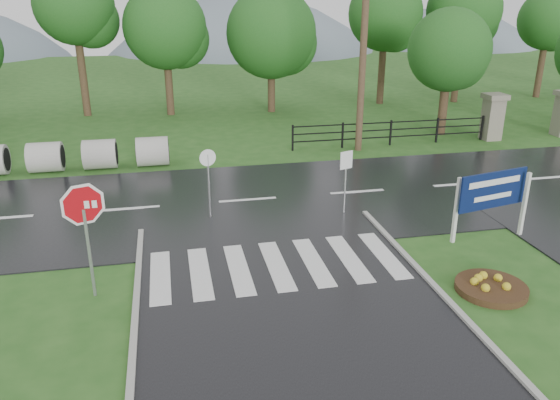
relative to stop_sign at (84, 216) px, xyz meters
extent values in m
plane|color=#27561C|center=(4.53, -4.50, -2.06)|extent=(120.00, 120.00, 0.00)
cube|color=black|center=(4.53, 5.50, -2.06)|extent=(90.00, 8.00, 0.04)
cube|color=silver|center=(1.53, 0.50, -2.00)|extent=(0.50, 2.80, 0.02)
cube|color=silver|center=(2.53, 0.50, -2.00)|extent=(0.50, 2.80, 0.02)
cube|color=silver|center=(3.53, 0.50, -2.00)|extent=(0.50, 2.80, 0.02)
cube|color=silver|center=(4.53, 0.50, -2.00)|extent=(0.50, 2.80, 0.02)
cube|color=silver|center=(5.53, 0.50, -2.00)|extent=(0.50, 2.80, 0.02)
cube|color=silver|center=(6.53, 0.50, -2.00)|extent=(0.50, 2.80, 0.02)
cube|color=silver|center=(7.53, 0.50, -2.00)|extent=(0.50, 2.80, 0.02)
cube|color=gray|center=(17.53, 11.50, -1.06)|extent=(0.80, 0.80, 2.00)
cube|color=#6B6659|center=(17.53, 11.50, 0.06)|extent=(1.00, 1.00, 0.24)
cube|color=black|center=(12.28, 11.50, -1.66)|extent=(9.50, 0.05, 0.05)
cube|color=black|center=(12.28, 11.50, -1.31)|extent=(9.50, 0.05, 0.05)
cube|color=black|center=(12.28, 11.50, -0.96)|extent=(9.50, 0.05, 0.05)
cube|color=black|center=(7.53, 11.50, -1.46)|extent=(0.08, 0.08, 1.20)
cube|color=black|center=(17.03, 11.50, -1.46)|extent=(0.08, 0.08, 1.20)
sphere|color=slate|center=(12.53, 60.50, -19.34)|extent=(48.00, 48.00, 48.00)
sphere|color=slate|center=(40.53, 60.50, -15.02)|extent=(36.00, 36.00, 36.00)
cylinder|color=#9E9B93|center=(-2.90, 10.50, -1.46)|extent=(1.30, 1.20, 1.20)
cylinder|color=#9E9B93|center=(-0.80, 10.50, -1.46)|extent=(1.30, 1.20, 1.20)
cylinder|color=#9E9B93|center=(1.30, 10.50, -1.46)|extent=(1.30, 1.20, 1.20)
cube|color=#939399|center=(0.00, 0.00, -0.95)|extent=(0.07, 0.07, 2.22)
cylinder|color=white|center=(0.00, 0.01, 0.27)|extent=(1.26, 0.46, 1.33)
cylinder|color=#B00C13|center=(0.00, 0.00, 0.27)|extent=(1.10, 0.42, 1.16)
cube|color=silver|center=(9.84, 0.97, -1.07)|extent=(0.12, 0.12, 1.97)
cube|color=silver|center=(12.01, 0.97, -1.07)|extent=(0.12, 0.12, 1.97)
cube|color=#0B1848|center=(10.92, 0.97, -0.53)|extent=(2.32, 0.57, 1.09)
cube|color=white|center=(10.92, 0.93, -0.29)|extent=(1.83, 0.42, 0.18)
cube|color=white|center=(10.92, 0.93, -0.73)|extent=(1.35, 0.31, 0.15)
cylinder|color=#332111|center=(9.37, -1.78, -1.98)|extent=(1.71, 1.71, 0.17)
cube|color=#939399|center=(7.43, 3.70, -1.06)|extent=(0.04, 0.04, 1.99)
cube|color=white|center=(7.43, 3.68, -0.23)|extent=(0.45, 0.18, 0.58)
cylinder|color=#939399|center=(3.13, 4.22, -1.00)|extent=(0.06, 0.06, 2.13)
cylinder|color=white|center=(3.13, 4.20, -0.04)|extent=(0.52, 0.16, 0.53)
cylinder|color=#473523|center=(10.52, 11.00, 2.50)|extent=(0.30, 0.30, 9.12)
cylinder|color=#3D2B1C|center=(15.66, 13.00, -0.32)|extent=(0.46, 0.46, 3.49)
sphere|color=#194E18|center=(15.66, 13.00, 2.12)|extent=(4.00, 4.00, 4.00)
camera|label=1|loc=(1.98, -12.05, 4.70)|focal=35.00mm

